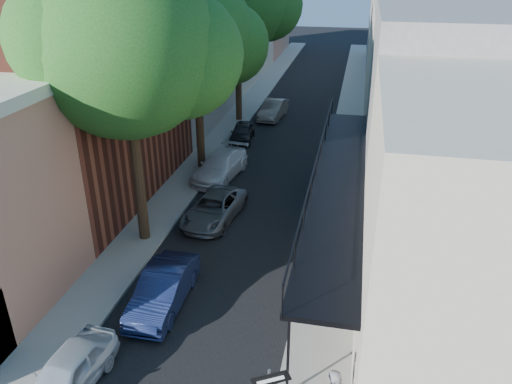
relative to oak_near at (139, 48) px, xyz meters
The scene contains 13 objects.
road_surface 21.52m from the oak_near, 80.32° to the left, with size 6.00×64.00×0.01m, color black.
sidewalk_left 21.24m from the oak_near, 91.84° to the left, with size 2.00×64.00×0.12m, color gray.
sidewalk_right 22.47m from the oak_near, 69.53° to the left, with size 2.00×64.00×0.12m, color gray.
buildings_left 19.65m from the oak_near, 107.78° to the left, with size 10.10×59.10×12.00m.
buildings_right 23.12m from the oak_near, 57.26° to the left, with size 9.80×55.00×10.00m.
oak_near is the anchor object (origin of this frame).
oak_mid 8.01m from the oak_near, 90.37° to the left, with size 6.60×6.00×10.20m.
parked_car_a 11.04m from the oak_near, 84.69° to the right, with size 1.40×3.49×1.19m, color #B3BDC6.
parked_car_b 8.59m from the oak_near, 64.96° to the right, with size 1.40×4.00×1.32m, color #151E43.
parked_car_c 7.82m from the oak_near, 45.72° to the left, with size 1.93×4.19×1.16m, color #5C5F64.
parked_car_d 9.89m from the oak_near, 81.87° to the left, with size 1.85×4.56×1.32m, color white.
parked_car_e 14.61m from the oak_near, 86.52° to the left, with size 1.35×3.36×1.14m, color black.
parked_car_f 19.36m from the oak_near, 84.03° to the left, with size 1.39×3.97×1.31m, color gray.
Camera 1 is at (4.49, -6.83, 10.91)m, focal length 35.00 mm.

